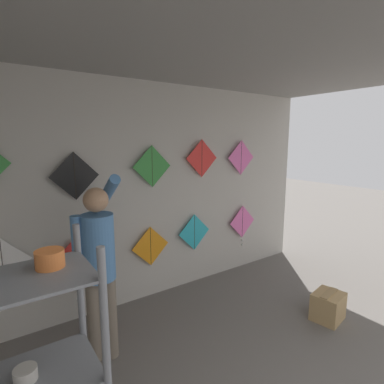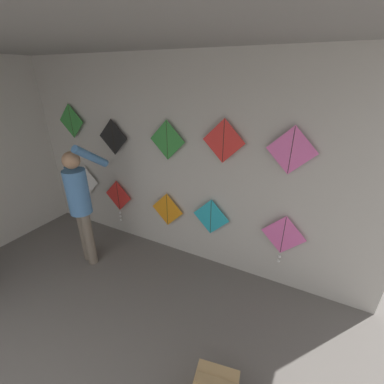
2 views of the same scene
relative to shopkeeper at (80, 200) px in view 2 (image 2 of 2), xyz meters
The scene contains 13 objects.
back_panel 1.26m from the shopkeeper, 43.88° to the left, with size 5.62×0.06×2.80m, color #BCB7AD.
ceiling_slab 2.22m from the shopkeeper, 47.33° to the right, with size 5.62×4.28×0.04m, color gray.
shopkeeper is the anchor object (origin of this frame).
kite_0 1.05m from the shopkeeper, 134.62° to the left, with size 0.53×0.04×0.73m.
kite_1 0.80m from the shopkeeper, 93.39° to the left, with size 0.53×0.04×0.73m.
kite_2 1.20m from the shopkeeper, 39.47° to the left, with size 0.53×0.01×0.53m.
kite_3 1.78m from the shopkeeper, 24.85° to the left, with size 0.53×0.01×0.53m.
kite_4 2.67m from the shopkeeper, 16.21° to the left, with size 0.53×0.04×0.66m.
kite_5 1.41m from the shopkeeper, 138.12° to the left, with size 0.53×0.01×0.53m.
kite_6 1.02m from the shopkeeper, 89.08° to the left, with size 0.53×0.01×0.53m.
kite_7 1.42m from the shopkeeper, 38.00° to the left, with size 0.53×0.01×0.53m.
kite_8 2.05m from the shopkeeper, 23.25° to the left, with size 0.53×0.01×0.53m.
kite_9 2.71m from the shopkeeper, 16.64° to the left, with size 0.53×0.01×0.53m.
Camera 2 is at (1.89, 0.63, 2.55)m, focal length 24.00 mm.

